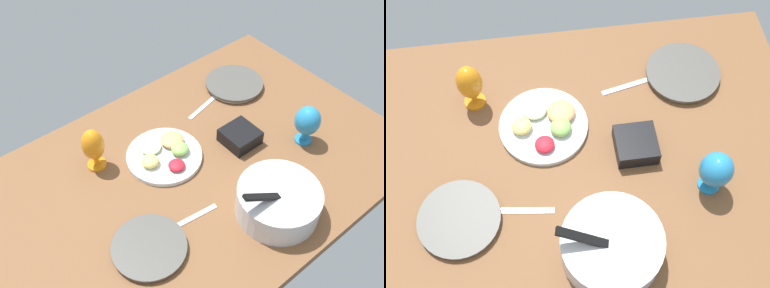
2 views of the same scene
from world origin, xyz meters
TOP-DOWN VIEW (x-y plane):
  - ground_plane at (0.00, 0.00)cm, footprint 160.00×104.00cm
  - dinner_plate_left at (-45.72, -26.34)cm, footprint 25.36×25.36cm
  - dinner_plate_right at (31.65, 16.70)cm, footprint 24.51×24.51cm
  - mixing_bowl at (-10.68, 32.13)cm, footprint 29.50×28.42cm
  - fruit_platter at (3.46, -12.11)cm, footprint 28.83×28.83cm
  - hurricane_glass_blue at (-43.77, 15.42)cm, footprint 9.94×9.94cm
  - hurricane_glass_orange at (25.67, -24.93)cm, footprint 8.26×8.26cm
  - square_bowl_black at (-23.99, -0.35)cm, footprint 12.90×12.90cm
  - fork_by_left_plate at (-25.83, -24.45)cm, footprint 17.97×5.63cm
  - fork_by_right_plate at (12.63, 16.17)cm, footprint 18.08×4.06cm

SIDE VIEW (x-z plane):
  - ground_plane at x=0.00cm, z-range -4.00..0.00cm
  - fork_by_left_plate at x=-25.83cm, z-range 0.00..0.60cm
  - fork_by_right_plate at x=12.63cm, z-range 0.00..0.60cm
  - dinner_plate_right at x=31.65cm, z-range 0.04..2.26cm
  - dinner_plate_left at x=-45.72cm, z-range 0.05..2.55cm
  - fruit_platter at x=3.46cm, z-range -0.91..4.45cm
  - square_bowl_black at x=-23.99cm, z-range 0.33..6.15cm
  - mixing_bowl at x=-10.68cm, z-range -3.16..14.97cm
  - hurricane_glass_blue at x=-43.77cm, z-range 1.89..18.61cm
  - hurricane_glass_orange at x=25.67cm, z-range 1.54..19.30cm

